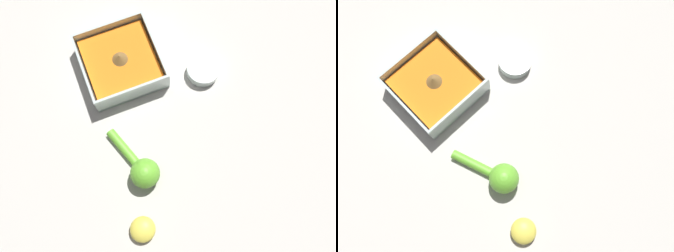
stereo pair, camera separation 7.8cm
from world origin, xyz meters
TOP-DOWN VIEW (x-y plane):
  - ground_plane at (0.00, 0.00)m, footprint 4.00×4.00m
  - square_dish at (-0.02, 0.02)m, footprint 0.19×0.19m
  - spice_bowl at (0.16, -0.07)m, footprint 0.08×0.08m
  - lemon_squeezer at (-0.07, -0.25)m, footprint 0.09×0.17m
  - lemon_half at (-0.11, -0.37)m, footprint 0.06×0.06m

SIDE VIEW (x-z plane):
  - ground_plane at x=0.00m, z-range 0.00..0.00m
  - spice_bowl at x=0.16m, z-range 0.00..0.03m
  - lemon_half at x=-0.11m, z-range 0.00..0.03m
  - square_dish at x=-0.02m, z-range -0.01..0.06m
  - lemon_squeezer at x=-0.07m, z-range 0.00..0.07m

